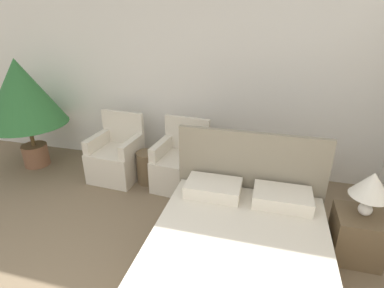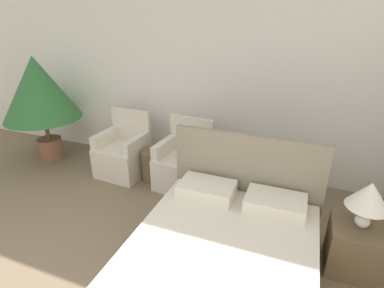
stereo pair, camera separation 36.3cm
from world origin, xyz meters
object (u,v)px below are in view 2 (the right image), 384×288
Objects in this scene: bed at (218,269)px; armchair_near_window_right at (183,167)px; table_lamp at (369,197)px; potted_palm at (39,90)px; nightstand at (353,248)px; side_table at (152,165)px; armchair_near_window_left at (123,155)px.

bed is 1.82m from armchair_near_window_right.
armchair_near_window_right is at bearing 158.76° from table_lamp.
potted_palm reaches higher than nightstand.
potted_palm is at bearing -175.17° from armchair_near_window_right.
armchair_near_window_right is 0.56× the size of potted_palm.
armchair_near_window_right is at bearing 0.84° from side_table.
table_lamp reaches higher than armchair_near_window_left.
table_lamp is at bearing 33.43° from bed.
armchair_near_window_left is at bearing 164.87° from nightstand.
side_table is (-0.49, -0.01, -0.07)m from armchair_near_window_right.
potted_palm is at bearing 179.15° from side_table.
table_lamp is 2.75m from side_table.
armchair_near_window_left is 3.15m from nightstand.
armchair_near_window_left is 1.69m from potted_palm.
table_lamp is (3.06, -0.81, 0.51)m from armchair_near_window_left.
armchair_near_window_left is at bearing 141.66° from bed.
nightstand is 1.06× the size of side_table.
armchair_near_window_right is 2.08× the size of table_lamp.
armchair_near_window_right is at bearing -0.51° from potted_palm.
armchair_near_window_left is 2.03× the size of side_table.
bed is at bearing -35.14° from armchair_near_window_left.
potted_palm is 3.69× the size of table_lamp.
armchair_near_window_right is 0.50m from side_table.
bed reaches higher than side_table.
side_table is at bearing 162.69° from table_lamp.
potted_palm reaches higher than bed.
nightstand is at bearing -16.41° from armchair_near_window_right.
nightstand is at bearing -144.70° from table_lamp.
bed is 2.26× the size of armchair_near_window_right.
table_lamp is at bearing -10.42° from potted_palm.
table_lamp is at bearing 35.30° from nightstand.
bed is 4.69× the size of table_lamp.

